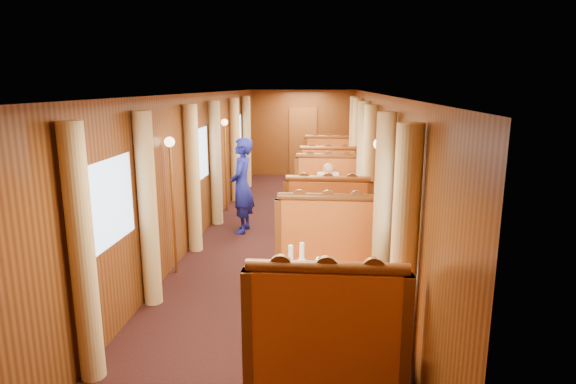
# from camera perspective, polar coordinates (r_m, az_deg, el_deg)

# --- Properties ---
(floor) EXTENTS (3.00, 12.00, 0.01)m
(floor) POSITION_cam_1_polar(r_m,az_deg,el_deg) (8.54, -0.43, -5.39)
(floor) COLOR black
(floor) RESTS_ON ground
(ceiling) EXTENTS (3.00, 12.00, 0.01)m
(ceiling) POSITION_cam_1_polar(r_m,az_deg,el_deg) (8.12, -0.46, 11.63)
(ceiling) COLOR silver
(ceiling) RESTS_ON wall_left
(wall_far) EXTENTS (3.00, 0.01, 2.50)m
(wall_far) POSITION_cam_1_polar(r_m,az_deg,el_deg) (14.17, 1.79, 6.97)
(wall_far) COLOR brown
(wall_far) RESTS_ON floor
(wall_near) EXTENTS (3.00, 0.01, 2.50)m
(wall_near) POSITION_cam_1_polar(r_m,az_deg,el_deg) (2.61, -13.33, -19.79)
(wall_near) COLOR brown
(wall_near) RESTS_ON floor
(wall_left) EXTENTS (0.01, 12.00, 2.50)m
(wall_left) POSITION_cam_1_polar(r_m,az_deg,el_deg) (8.51, -10.57, 3.00)
(wall_left) COLOR brown
(wall_left) RESTS_ON floor
(wall_right) EXTENTS (0.01, 12.00, 2.50)m
(wall_right) POSITION_cam_1_polar(r_m,az_deg,el_deg) (8.24, 10.02, 2.72)
(wall_right) COLOR brown
(wall_right) RESTS_ON floor
(doorway_far) EXTENTS (0.80, 0.04, 2.00)m
(doorway_far) POSITION_cam_1_polar(r_m,az_deg,el_deg) (14.17, 1.78, 5.95)
(doorway_far) COLOR brown
(doorway_far) RESTS_ON floor
(table_near) EXTENTS (1.05, 0.72, 0.75)m
(table_near) POSITION_cam_1_polar(r_m,az_deg,el_deg) (5.11, 4.51, -13.69)
(table_near) COLOR white
(table_near) RESTS_ON floor
(banquette_near_fwd) EXTENTS (1.30, 0.55, 1.34)m
(banquette_near_fwd) POSITION_cam_1_polar(r_m,az_deg,el_deg) (4.20, 4.42, -19.21)
(banquette_near_fwd) COLOR #B03613
(banquette_near_fwd) RESTS_ON floor
(banquette_near_aft) EXTENTS (1.30, 0.55, 1.34)m
(banquette_near_aft) POSITION_cam_1_polar(r_m,az_deg,el_deg) (6.02, 4.59, -9.00)
(banquette_near_aft) COLOR #B03613
(banquette_near_aft) RESTS_ON floor
(table_mid) EXTENTS (1.05, 0.72, 0.75)m
(table_mid) POSITION_cam_1_polar(r_m,az_deg,el_deg) (8.40, 4.68, -3.07)
(table_mid) COLOR white
(table_mid) RESTS_ON floor
(banquette_mid_fwd) EXTENTS (1.30, 0.55, 1.34)m
(banquette_mid_fwd) POSITION_cam_1_polar(r_m,az_deg,el_deg) (7.41, 4.65, -4.82)
(banquette_mid_fwd) COLOR #B03613
(banquette_mid_fwd) RESTS_ON floor
(banquette_mid_aft) EXTENTS (1.30, 0.55, 1.34)m
(banquette_mid_aft) POSITION_cam_1_polar(r_m,az_deg,el_deg) (9.37, 4.71, -1.12)
(banquette_mid_aft) COLOR #B03613
(banquette_mid_aft) RESTS_ON floor
(table_far) EXTENTS (1.05, 0.72, 0.75)m
(table_far) POSITION_cam_1_polar(r_m,az_deg,el_deg) (11.80, 4.75, 1.50)
(table_far) COLOR white
(table_far) RESTS_ON floor
(banquette_far_fwd) EXTENTS (1.30, 0.55, 1.34)m
(banquette_far_fwd) POSITION_cam_1_polar(r_m,az_deg,el_deg) (10.80, 4.74, 0.73)
(banquette_far_fwd) COLOR #B03613
(banquette_far_fwd) RESTS_ON floor
(banquette_far_aft) EXTENTS (1.30, 0.55, 1.34)m
(banquette_far_aft) POSITION_cam_1_polar(r_m,az_deg,el_deg) (12.79, 4.77, 2.59)
(banquette_far_aft) COLOR #B03613
(banquette_far_aft) RESTS_ON floor
(tea_tray) EXTENTS (0.36, 0.28, 0.01)m
(tea_tray) POSITION_cam_1_polar(r_m,az_deg,el_deg) (4.90, 3.86, -9.97)
(tea_tray) COLOR silver
(tea_tray) RESTS_ON table_near
(teapot_left) EXTENTS (0.18, 0.15, 0.13)m
(teapot_left) POSITION_cam_1_polar(r_m,az_deg,el_deg) (4.82, 2.54, -9.61)
(teapot_left) COLOR silver
(teapot_left) RESTS_ON tea_tray
(teapot_right) EXTENTS (0.18, 0.15, 0.12)m
(teapot_right) POSITION_cam_1_polar(r_m,az_deg,el_deg) (4.86, 4.02, -9.48)
(teapot_right) COLOR silver
(teapot_right) RESTS_ON tea_tray
(teapot_back) EXTENTS (0.17, 0.14, 0.13)m
(teapot_back) POSITION_cam_1_polar(r_m,az_deg,el_deg) (4.98, 3.62, -8.86)
(teapot_back) COLOR silver
(teapot_back) RESTS_ON tea_tray
(fruit_plate) EXTENTS (0.22, 0.22, 0.05)m
(fruit_plate) POSITION_cam_1_polar(r_m,az_deg,el_deg) (4.82, 8.08, -10.32)
(fruit_plate) COLOR white
(fruit_plate) RESTS_ON table_near
(cup_inboard) EXTENTS (0.08, 0.08, 0.26)m
(cup_inboard) POSITION_cam_1_polar(r_m,az_deg,el_deg) (5.04, 0.32, -8.06)
(cup_inboard) COLOR white
(cup_inboard) RESTS_ON table_near
(cup_outboard) EXTENTS (0.08, 0.08, 0.26)m
(cup_outboard) POSITION_cam_1_polar(r_m,az_deg,el_deg) (5.13, 1.65, -7.72)
(cup_outboard) COLOR white
(cup_outboard) RESTS_ON table_near
(rose_vase_mid) EXTENTS (0.06, 0.06, 0.36)m
(rose_vase_mid) POSITION_cam_1_polar(r_m,az_deg,el_deg) (8.30, 4.73, 0.66)
(rose_vase_mid) COLOR silver
(rose_vase_mid) RESTS_ON table_mid
(rose_vase_far) EXTENTS (0.06, 0.06, 0.36)m
(rose_vase_far) POSITION_cam_1_polar(r_m,az_deg,el_deg) (11.71, 4.68, 4.16)
(rose_vase_far) COLOR silver
(rose_vase_far) RESTS_ON table_far
(window_left_near) EXTENTS (0.01, 1.20, 0.90)m
(window_left_near) POSITION_cam_1_polar(r_m,az_deg,el_deg) (5.23, -20.54, -1.31)
(window_left_near) COLOR #93ADD1
(window_left_near) RESTS_ON wall_left
(curtain_left_near_a) EXTENTS (0.22, 0.22, 2.35)m
(curtain_left_near_a) POSITION_cam_1_polar(r_m,az_deg,el_deg) (4.60, -23.20, -6.99)
(curtain_left_near_a) COLOR #DBB670
(curtain_left_near_a) RESTS_ON floor
(curtain_left_near_b) EXTENTS (0.22, 0.22, 2.35)m
(curtain_left_near_b) POSITION_cam_1_polar(r_m,az_deg,el_deg) (5.95, -16.27, -2.12)
(curtain_left_near_b) COLOR #DBB670
(curtain_left_near_b) RESTS_ON floor
(window_right_near) EXTENTS (0.01, 1.20, 0.90)m
(window_right_near) POSITION_cam_1_polar(r_m,az_deg,el_deg) (4.79, 13.56, -2.08)
(window_right_near) COLOR #93ADD1
(window_right_near) RESTS_ON wall_right
(curtain_right_near_a) EXTENTS (0.22, 0.22, 2.35)m
(curtain_right_near_a) POSITION_cam_1_polar(r_m,az_deg,el_deg) (4.13, 13.51, -8.50)
(curtain_right_near_a) COLOR #DBB670
(curtain_right_near_a) RESTS_ON floor
(curtain_right_near_b) EXTENTS (0.22, 0.22, 2.35)m
(curtain_right_near_b) POSITION_cam_1_polar(r_m,az_deg,el_deg) (5.60, 11.18, -2.78)
(curtain_right_near_b) COLOR #DBB670
(curtain_right_near_b) RESTS_ON floor
(window_left_mid) EXTENTS (0.01, 1.20, 0.90)m
(window_left_mid) POSITION_cam_1_polar(r_m,az_deg,el_deg) (8.47, -10.53, 4.33)
(window_left_mid) COLOR #93ADD1
(window_left_mid) RESTS_ON wall_left
(curtain_left_mid_a) EXTENTS (0.22, 0.22, 2.35)m
(curtain_left_mid_a) POSITION_cam_1_polar(r_m,az_deg,el_deg) (7.75, -11.20, 1.48)
(curtain_left_mid_a) COLOR #DBB670
(curtain_left_mid_a) RESTS_ON floor
(curtain_left_mid_b) EXTENTS (0.22, 0.22, 2.35)m
(curtain_left_mid_b) POSITION_cam_1_polar(r_m,az_deg,el_deg) (9.23, -8.57, 3.35)
(curtain_left_mid_b) COLOR #DBB670
(curtain_left_mid_b) RESTS_ON floor
(window_right_mid) EXTENTS (0.01, 1.20, 0.90)m
(window_right_mid) POSITION_cam_1_polar(r_m,az_deg,el_deg) (8.21, 9.96, 4.09)
(window_right_mid) COLOR #93ADD1
(window_right_mid) RESTS_ON wall_right
(curtain_right_mid_a) EXTENTS (0.22, 0.22, 2.35)m
(curtain_right_mid_a) POSITION_cam_1_polar(r_m,az_deg,el_deg) (7.48, 9.60, 1.15)
(curtain_right_mid_a) COLOR #DBB670
(curtain_right_mid_a) RESTS_ON floor
(curtain_right_mid_b) EXTENTS (0.22, 0.22, 2.35)m
(curtain_right_mid_b) POSITION_cam_1_polar(r_m,az_deg,el_deg) (9.01, 8.81, 3.11)
(curtain_right_mid_b) COLOR #DBB670
(curtain_right_mid_b) RESTS_ON floor
(window_left_far) EXTENTS (0.01, 1.20, 0.90)m
(window_left_far) POSITION_cam_1_polar(r_m,az_deg,el_deg) (11.86, -6.09, 6.78)
(window_left_far) COLOR #93ADD1
(window_left_far) RESTS_ON wall_left
(curtain_left_far_a) EXTENTS (0.22, 0.22, 2.35)m
(curtain_left_far_a) POSITION_cam_1_polar(r_m,az_deg,el_deg) (11.11, -6.28, 4.96)
(curtain_left_far_a) COLOR #DBB670
(curtain_left_far_a) RESTS_ON floor
(curtain_left_far_b) EXTENTS (0.22, 0.22, 2.35)m
(curtain_left_far_b) POSITION_cam_1_polar(r_m,az_deg,el_deg) (12.63, -4.93, 5.90)
(curtain_left_far_b) COLOR #DBB670
(curtain_left_far_b) RESTS_ON floor
(window_right_far) EXTENTS (0.01, 1.20, 0.90)m
(window_right_far) POSITION_cam_1_polar(r_m,az_deg,el_deg) (11.67, 8.48, 6.62)
(window_right_far) COLOR #93ADD1
(window_right_far) RESTS_ON wall_right
(curtain_right_far_a) EXTENTS (0.22, 0.22, 2.35)m
(curtain_right_far_a) POSITION_cam_1_polar(r_m,az_deg,el_deg) (10.92, 8.13, 4.78)
(curtain_right_far_a) COLOR #DBB670
(curtain_right_far_a) RESTS_ON floor
(curtain_right_far_b) EXTENTS (0.22, 0.22, 2.35)m
(curtain_right_far_b) POSITION_cam_1_polar(r_m,az_deg,el_deg) (12.47, 7.74, 5.75)
(curtain_right_far_b) COLOR #DBB670
(curtain_right_far_b) RESTS_ON floor
(sconce_left_fore) EXTENTS (0.14, 0.14, 1.95)m
(sconce_left_fore) POSITION_cam_1_polar(r_m,az_deg,el_deg) (6.80, -13.65, 1.64)
(sconce_left_fore) COLOR #BF8C3F
(sconce_left_fore) RESTS_ON floor
(sconce_right_fore) EXTENTS (0.14, 0.14, 1.95)m
(sconce_right_fore) POSITION_cam_1_polar(r_m,az_deg,el_deg) (6.49, 10.52, 1.27)
(sconce_right_fore) COLOR #BF8C3F
(sconce_right_fore) RESTS_ON floor
(sconce_left_aft) EXTENTS (0.14, 0.14, 1.95)m
(sconce_left_aft) POSITION_cam_1_polar(r_m,az_deg,el_deg) (10.14, -7.46, 5.40)
(sconce_left_aft) COLOR #BF8C3F
(sconce_left_aft) RESTS_ON floor
(sconce_right_aft) EXTENTS (0.14, 0.14, 1.95)m
(sconce_right_aft) POSITION_cam_1_polar(r_m,az_deg,el_deg) (9.94, 8.59, 5.21)
(sconce_right_aft) COLOR #BF8C3F
(sconce_right_aft) RESTS_ON floor
(steward) EXTENTS (0.43, 0.64, 1.72)m
(steward) POSITION_cam_1_polar(r_m,az_deg,el_deg) (8.69, -5.48, 0.74)
(steward) COLOR navy
(steward) RESTS_ON floor
(passenger) EXTENTS (0.40, 0.44, 0.76)m
(passenger) POSITION_cam_1_polar(r_m,az_deg,el_deg) (9.05, 4.74, 0.48)
(passenger) COLOR beige
(passenger) RESTS_ON banquette_mid_aft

